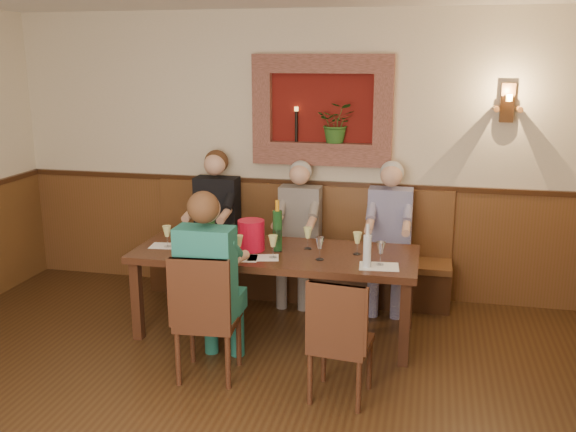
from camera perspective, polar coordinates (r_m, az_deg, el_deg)
name	(u,v)px	position (r m, az deg, el deg)	size (l,w,h in m)	color
room_shell	(192,147)	(3.48, -8.52, 6.05)	(6.04, 6.04, 2.82)	beige
wainscoting	(200,369)	(3.88, -7.81, -13.35)	(6.02, 6.02, 1.15)	brown
wall_niche	(326,115)	(6.27, 3.39, 8.94)	(1.36, 0.30, 1.06)	#62130E
wall_sconce	(507,104)	(6.19, 18.92, 9.43)	(0.25, 0.20, 0.35)	brown
dining_table	(275,259)	(5.48, -1.14, -3.87)	(2.40, 0.90, 0.75)	black
bench	(298,264)	(6.47, 0.87, -4.28)	(3.00, 0.45, 1.11)	#381E0F
chair_near_left	(208,341)	(4.93, -7.09, -10.95)	(0.47, 0.47, 0.99)	black
chair_near_right	(340,363)	(4.63, 4.64, -12.92)	(0.44, 0.44, 0.91)	black
person_bench_left	(215,235)	(6.50, -6.51, -1.73)	(0.43, 0.53, 1.46)	black
person_bench_mid	(298,244)	(6.29, 0.92, -2.51)	(0.40, 0.49, 1.38)	#4F4A48
person_bench_right	(388,249)	(6.18, 8.90, -2.87)	(0.41, 0.51, 1.41)	navy
person_chair_front	(211,298)	(4.89, -6.86, -7.24)	(0.42, 0.52, 1.44)	#1A5E5C
spittoon_bucket	(251,235)	(5.46, -3.28, -1.71)	(0.23, 0.23, 0.26)	red
wine_bottle_green_a	(277,230)	(5.42, -0.95, -1.22)	(0.11, 0.11, 0.44)	#19471E
wine_bottle_green_b	(211,230)	(5.60, -6.83, -1.22)	(0.08, 0.08, 0.36)	#19471E
water_bottle	(367,250)	(5.04, 7.05, -3.03)	(0.07, 0.07, 0.35)	silver
tasting_sheet_a	(166,246)	(5.70, -10.83, -2.62)	(0.26, 0.19, 0.00)	white
tasting_sheet_b	(263,258)	(5.28, -2.24, -3.72)	(0.25, 0.18, 0.00)	white
tasting_sheet_c	(379,266)	(5.11, 8.09, -4.46)	(0.31, 0.22, 0.00)	white
tasting_sheet_d	(239,258)	(5.28, -4.34, -3.77)	(0.29, 0.21, 0.00)	white
wine_glass_0	(167,237)	(5.64, -10.70, -1.80)	(0.08, 0.08, 0.19)	#DBE186
wine_glass_1	(200,234)	(5.68, -7.86, -1.56)	(0.08, 0.08, 0.19)	white
wine_glass_2	(209,242)	(5.42, -7.08, -2.32)	(0.08, 0.08, 0.19)	#DBE186
wine_glass_3	(248,234)	(5.63, -3.59, -1.60)	(0.08, 0.08, 0.19)	white
wine_glass_4	(273,247)	(5.25, -1.34, -2.74)	(0.08, 0.08, 0.19)	#DBE186
wine_glass_5	(308,238)	(5.49, 1.77, -1.98)	(0.08, 0.08, 0.19)	#DBE186
wine_glass_6	(320,248)	(5.21, 2.84, -2.90)	(0.08, 0.08, 0.19)	white
wine_glass_7	(357,243)	(5.37, 6.18, -2.43)	(0.08, 0.08, 0.19)	#DBE186
wine_glass_8	(380,254)	(5.12, 8.22, -3.33)	(0.08, 0.08, 0.19)	white
wine_glass_9	(239,247)	(5.27, -4.40, -2.73)	(0.08, 0.08, 0.19)	#DBE186
wine_glass_10	(278,240)	(5.43, -0.91, -2.18)	(0.08, 0.08, 0.19)	white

